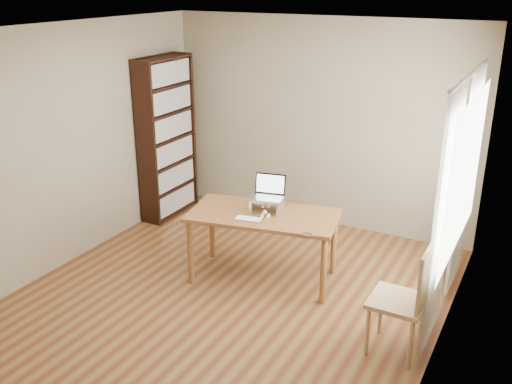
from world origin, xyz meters
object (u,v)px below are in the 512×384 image
object	(u,v)px
keyboard	(249,219)
laptop	(270,192)
desk	(263,221)
cat	(270,205)
chair	(408,296)
bookshelf	(167,138)

from	to	relation	value
keyboard	laptop	bearing A→B (deg)	70.39
desk	keyboard	world-z (taller)	keyboard
cat	chair	xyz separation A→B (m)	(1.63, -0.69, -0.26)
bookshelf	chair	distance (m)	3.97
bookshelf	laptop	size ratio (longest dim) A/B	5.81
keyboard	chair	bearing A→B (deg)	-23.33
desk	chair	xyz separation A→B (m)	(1.65, -0.58, -0.11)
laptop	bookshelf	bearing A→B (deg)	144.11
desk	keyboard	xyz separation A→B (m)	(-0.05, -0.22, 0.10)
bookshelf	chair	size ratio (longest dim) A/B	2.06
desk	chair	distance (m)	1.75
bookshelf	cat	distance (m)	2.18
bookshelf	desk	size ratio (longest dim) A/B	1.29
desk	keyboard	size ratio (longest dim) A/B	5.44
laptop	chair	bearing A→B (deg)	-35.08
desk	bookshelf	bearing A→B (deg)	140.85
bookshelf	keyboard	world-z (taller)	bookshelf
desk	keyboard	bearing A→B (deg)	-114.75
keyboard	cat	distance (m)	0.34
desk	cat	bearing A→B (deg)	67.99
bookshelf	desk	distance (m)	2.23
laptop	desk	bearing A→B (deg)	-101.66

